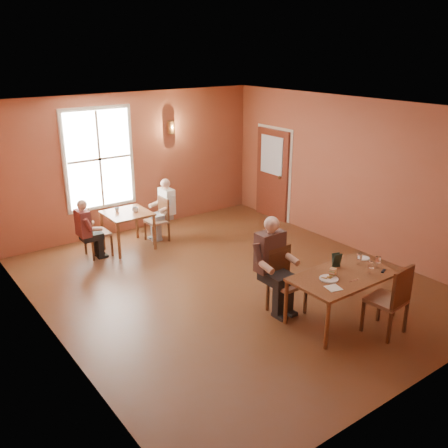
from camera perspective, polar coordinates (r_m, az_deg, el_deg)
ground at (r=8.72m, az=0.78°, el=-6.87°), size 6.00×7.00×0.01m
wall_back at (r=11.06m, az=-10.25°, el=6.88°), size 6.00×0.04×3.00m
wall_front at (r=5.95m, az=21.74°, el=-5.67°), size 6.00×0.04×3.00m
wall_left at (r=6.88m, az=-19.54°, el=-1.95°), size 0.04×7.00×3.00m
wall_right at (r=10.19m, az=14.48°, el=5.47°), size 0.04×7.00×3.00m
ceiling at (r=7.85m, az=0.89°, el=13.11°), size 6.00×7.00×0.04m
window at (r=10.65m, az=-14.07°, el=7.22°), size 1.36×0.10×1.96m
door at (r=11.79m, az=5.50°, el=5.67°), size 0.12×1.04×2.10m
wall_sconce at (r=11.26m, az=-6.08°, el=10.94°), size 0.16×0.16×0.28m
main_table at (r=7.70m, az=13.28°, el=-8.18°), size 1.57×0.89×0.74m
chair_diner_main at (r=7.70m, az=7.23°, el=-6.61°), size 0.45×0.45×1.02m
diner_main at (r=7.59m, az=7.46°, el=-5.21°), size 0.58×0.58×1.46m
chair_empty at (r=7.48m, az=18.05°, el=-8.12°), size 0.51×0.51×1.07m
plate_food at (r=7.35m, az=11.89°, el=-6.09°), size 0.34×0.34×0.04m
sandwich at (r=7.44m, az=12.32°, el=-5.49°), size 0.11×0.11×0.11m
goblet_a at (r=7.91m, az=15.23°, el=-3.85°), size 0.09×0.09×0.19m
goblet_b at (r=7.87m, az=17.17°, el=-4.15°), size 0.09×0.09×0.20m
goblet_c at (r=7.64m, az=16.40°, el=-4.75°), size 0.09×0.09×0.21m
menu_stand at (r=7.74m, az=12.74°, el=-4.05°), size 0.15×0.10×0.22m
knife at (r=7.40m, az=14.64°, el=-6.28°), size 0.20×0.03×0.00m
napkin at (r=7.13m, az=12.40°, el=-7.15°), size 0.24×0.24×0.01m
side_plate at (r=8.18m, az=15.70°, el=-3.77°), size 0.20×0.20×0.01m
sunglasses at (r=7.81m, az=17.75°, el=-5.13°), size 0.13×0.09×0.02m
second_table at (r=10.27m, az=-10.88°, el=-0.70°), size 0.86×0.86×0.76m
chair_diner_white at (r=10.51m, az=-7.74°, el=0.44°), size 0.41×0.41×0.92m
diner_white at (r=10.47m, az=-7.63°, el=1.30°), size 0.50×0.50×1.24m
chair_diner_maroon at (r=10.00m, az=-14.26°, el=-0.92°), size 0.43×0.43×0.96m
diner_maroon at (r=9.95m, az=-14.47°, el=-0.39°), size 0.47×0.47×1.17m
cup_a at (r=10.13m, az=-10.12°, el=1.63°), size 0.16×0.16×0.10m
cup_b at (r=10.21m, az=-12.13°, el=1.61°), size 0.11×0.11×0.09m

